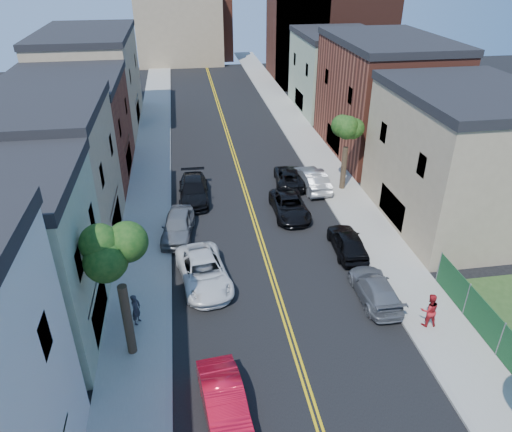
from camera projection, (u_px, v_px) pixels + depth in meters
name	position (u px, v px, depth m)	size (l,w,h in m)	color
sidewalk_left	(151.00, 155.00, 45.74)	(3.20, 100.00, 0.15)	gray
sidewalk_right	(311.00, 145.00, 47.90)	(3.20, 100.00, 0.15)	gray
curb_left	(169.00, 154.00, 45.98)	(0.30, 100.00, 0.15)	gray
curb_right	(294.00, 146.00, 47.66)	(0.30, 100.00, 0.15)	gray
bldg_left_tan_near	(36.00, 184.00, 29.83)	(9.00, 10.00, 9.00)	#998466
bldg_left_brick	(70.00, 133.00, 39.55)	(9.00, 12.00, 8.00)	brown
bldg_left_tan_far	(92.00, 83.00, 51.24)	(9.00, 16.00, 9.50)	#998466
bldg_right_tan	(460.00, 162.00, 32.78)	(9.00, 12.00, 9.00)	#998466
bldg_right_brick	(382.00, 100.00, 44.60)	(9.00, 14.00, 10.00)	brown
bldg_right_palegrn	(337.00, 74.00, 57.03)	(9.00, 12.00, 8.50)	gray
church	(322.00, 29.00, 68.86)	(16.20, 14.20, 22.60)	#4C2319
backdrop_left	(179.00, 27.00, 79.56)	(14.00, 8.00, 12.00)	#998466
backdrop_center	(202.00, 29.00, 84.04)	(10.00, 8.00, 10.00)	brown
tree_left_mid	(114.00, 239.00, 20.17)	(5.20, 5.20, 9.29)	#34261A
tree_right_far	(348.00, 122.00, 36.51)	(4.40, 4.40, 8.03)	#34261A
red_sedan	(225.00, 404.00, 19.83)	(1.68, 4.81, 1.58)	red
white_pickup	(204.00, 272.00, 27.92)	(2.65, 5.75, 1.60)	silver
grey_car_left	(178.00, 226.00, 32.50)	(1.99, 4.94, 1.68)	slate
black_car_left	(194.00, 190.00, 37.35)	(2.27, 5.59, 1.62)	black
grey_car_right	(375.00, 289.00, 26.70)	(1.97, 4.84, 1.40)	slate
black_car_right	(348.00, 242.00, 30.83)	(1.85, 4.59, 1.56)	black
silver_car_right	(312.00, 179.00, 39.11)	(1.76, 5.05, 1.67)	#A1A4A9
dark_car_right_far	(289.00, 177.00, 39.86)	(2.31, 5.01, 1.39)	black
black_suv_lane	(290.00, 206.00, 35.25)	(2.41, 5.22, 1.45)	black
pedestrian_left	(136.00, 309.00, 24.66)	(0.65, 0.43, 1.78)	#282830
pedestrian_right	(429.00, 310.00, 24.48)	(0.94, 0.73, 1.94)	#AC1A20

